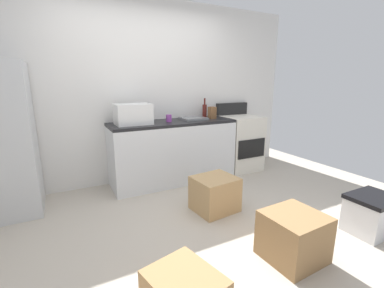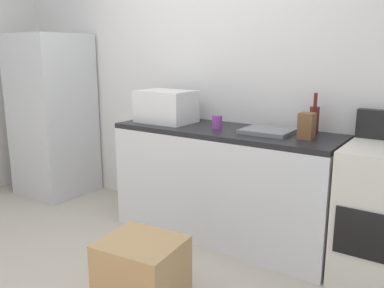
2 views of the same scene
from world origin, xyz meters
The scene contains 12 objects.
ground_plane centered at (0.00, 0.00, 0.00)m, with size 6.00×6.00×0.00m, color #B2A899.
wall_back centered at (0.00, 1.55, 1.30)m, with size 5.00×0.10×2.60m, color silver.
kitchen_counter centered at (0.30, 1.20, 0.45)m, with size 1.80×0.60×0.90m.
stove_oven centered at (1.52, 1.21, 0.47)m, with size 0.60×0.61×1.10m.
microwave centered at (-0.27, 1.19, 1.04)m, with size 0.46×0.34×0.27m, color white.
sink_basin centered at (0.65, 1.23, 0.92)m, with size 0.36×0.32×0.03m, color slate.
wine_bottle centered at (0.94, 1.39, 1.01)m, with size 0.07×0.07×0.30m.
coffee_mug centered at (0.23, 1.19, 0.95)m, with size 0.08×0.08×0.10m, color purple.
knife_block centered at (0.95, 1.18, 0.99)m, with size 0.10×0.10×0.18m, color brown.
cardboard_box_large centered at (0.35, 0.13, 0.20)m, with size 0.46×0.41×0.40m, color tan.
cardboard_box_small centered at (0.47, -0.89, 0.20)m, with size 0.46×0.44×0.40m, color olive.
storage_bin centered at (1.47, -0.96, 0.19)m, with size 0.46×0.36×0.38m.
Camera 1 is at (-1.15, -2.20, 1.45)m, focal length 24.21 mm.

